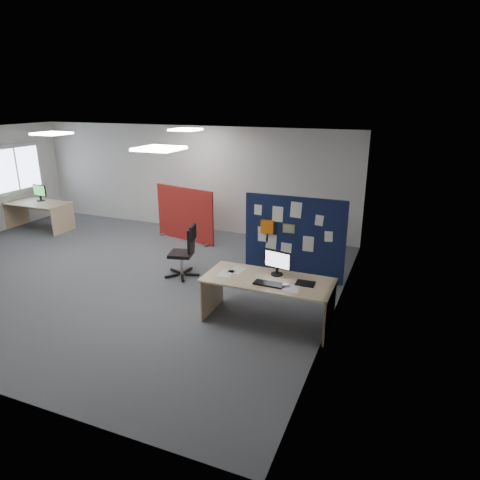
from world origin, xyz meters
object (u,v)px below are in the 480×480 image
(monitor_main, at_px, (277,262))
(red_divider, at_px, (185,214))
(office_chair, at_px, (186,248))
(navy_divider, at_px, (293,238))
(monitor_second, at_px, (40,192))
(main_desk, at_px, (269,288))
(second_desk, at_px, (39,208))

(monitor_main, relative_size, red_divider, 0.26)
(red_divider, bearing_deg, office_chair, -47.23)
(navy_divider, relative_size, monitor_second, 4.11)
(monitor_second, bearing_deg, main_desk, -12.53)
(second_desk, xyz_separation_m, office_chair, (5.21, -1.40, 0.03))
(main_desk, height_order, office_chair, office_chair)
(red_divider, distance_m, office_chair, 2.31)
(red_divider, xyz_separation_m, second_desk, (-4.07, -0.61, -0.09))
(second_desk, bearing_deg, monitor_main, -17.52)
(monitor_main, xyz_separation_m, second_desk, (-7.33, 2.32, -0.40))
(monitor_main, bearing_deg, main_desk, -102.56)
(second_desk, distance_m, monitor_second, 0.44)
(monitor_main, height_order, red_divider, red_divider)
(monitor_second, bearing_deg, red_divider, 13.51)
(navy_divider, height_order, red_divider, navy_divider)
(main_desk, relative_size, monitor_main, 4.38)
(navy_divider, height_order, monitor_second, navy_divider)
(monitor_second, height_order, office_chair, monitor_second)
(monitor_second, bearing_deg, office_chair, -9.14)
(office_chair, bearing_deg, second_desk, 151.12)
(navy_divider, height_order, second_desk, navy_divider)
(navy_divider, distance_m, red_divider, 3.33)
(main_desk, relative_size, second_desk, 1.16)
(office_chair, bearing_deg, monitor_second, 149.76)
(main_desk, height_order, monitor_second, monitor_second)
(navy_divider, bearing_deg, monitor_second, 173.51)
(monitor_main, bearing_deg, office_chair, 167.69)
(main_desk, distance_m, office_chair, 2.32)
(navy_divider, distance_m, second_desk, 7.18)
(main_desk, xyz_separation_m, monitor_second, (-7.33, 2.63, 0.40))
(monitor_main, distance_m, office_chair, 2.34)
(second_desk, height_order, office_chair, office_chair)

